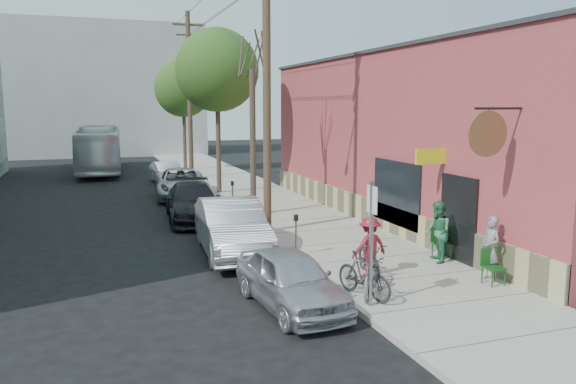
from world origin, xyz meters
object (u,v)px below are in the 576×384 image
object	(u,v)px
utility_pole_near	(265,81)
car_3	(181,183)
tree_leafy_far	(183,89)
parking_meter_far	(232,191)
tree_leafy_mid	(217,70)
car_2	(193,202)
sign_post	(371,232)
car_4	(167,173)
patron_green	(438,232)
bus	(100,149)
parked_bike_b	(371,275)
tree_bare	(253,143)
parking_meter_near	(296,228)
patron_grey	(490,248)
car_0	(291,279)
parked_bike_a	(364,275)
car_1	(232,228)
cyclist	(370,246)
patio_chair_b	(494,267)
patio_chair_a	(442,243)

from	to	relation	value
utility_pole_near	car_3	bearing A→B (deg)	99.84
tree_leafy_far	parking_meter_far	bearing A→B (deg)	-91.95
tree_leafy_mid	car_2	size ratio (longest dim) A/B	1.63
sign_post	car_4	world-z (taller)	sign_post
patron_green	bus	bearing A→B (deg)	-144.59
parked_bike_b	car_3	size ratio (longest dim) A/B	0.34
tree_leafy_far	tree_bare	bearing A→B (deg)	-90.00
parking_meter_near	patron_grey	xyz separation A→B (m)	(3.84, -3.86, 0.00)
utility_pole_near	tree_bare	xyz separation A→B (m)	(0.41, 3.08, -2.33)
patron_green	car_0	xyz separation A→B (m)	(-5.01, -1.68, -0.37)
parked_bike_a	car_2	xyz separation A→B (m)	(-2.08, 10.90, 0.06)
utility_pole_near	tree_bare	bearing A→B (deg)	82.42
parked_bike_b	car_3	bearing A→B (deg)	131.38
patron_grey	car_1	bearing A→B (deg)	-130.62
parking_meter_far	cyclist	xyz separation A→B (m)	(1.15, -10.34, -0.05)
parking_meter_far	cyclist	world-z (taller)	cyclist
parked_bike_b	car_4	world-z (taller)	car_4
car_4	patio_chair_b	bearing A→B (deg)	-82.91
cyclist	car_1	size ratio (longest dim) A/B	0.31
tree_leafy_far	patio_chair_b	world-z (taller)	tree_leafy_far
sign_post	car_0	xyz separation A→B (m)	(-1.56, 0.86, -1.17)
sign_post	utility_pole_near	bearing A→B (deg)	89.71
parking_meter_far	cyclist	distance (m)	10.40
patio_chair_b	car_2	bearing A→B (deg)	123.32
parking_meter_far	tree_leafy_far	xyz separation A→B (m)	(0.55, 16.11, 4.75)
sign_post	cyclist	bearing A→B (deg)	62.97
tree_bare	patio_chair_b	bearing A→B (deg)	-73.55
patio_chair_a	car_0	size ratio (longest dim) A/B	0.23
parked_bike_b	sign_post	bearing A→B (deg)	-84.39
car_2	parked_bike_b	bearing A→B (deg)	-73.35
patron_green	bus	xyz separation A→B (m)	(-8.60, 27.78, 0.57)
tree_bare	patio_chair_a	xyz separation A→B (m)	(3.38, -8.23, -2.49)
tree_bare	parking_meter_far	bearing A→B (deg)	112.68
parking_meter_far	car_4	world-z (taller)	parking_meter_far
sign_post	patron_green	world-z (taller)	sign_post
sign_post	car_1	world-z (taller)	sign_post
tree_bare	parked_bike_b	distance (m)	10.66
cyclist	car_4	xyz separation A→B (m)	(-2.60, 20.58, -0.29)
parked_bike_a	tree_leafy_far	bearing A→B (deg)	72.76
utility_pole_near	parked_bike_a	distance (m)	8.82
parking_meter_far	car_3	xyz separation A→B (m)	(-1.45, 4.77, -0.24)
patio_chair_a	car_4	xyz separation A→B (m)	(-5.38, 19.78, 0.05)
parking_meter_near	car_0	bearing A→B (deg)	-111.81
cyclist	sign_post	bearing A→B (deg)	55.93
car_4	parked_bike_a	bearing A→B (deg)	-91.61
tree_leafy_far	car_4	world-z (taller)	tree_leafy_far
parking_meter_far	patio_chair_b	xyz separation A→B (m)	(3.72, -12.05, -0.39)
car_3	bus	xyz separation A→B (m)	(-3.60, 13.16, 0.86)
tree_leafy_mid	tree_leafy_far	world-z (taller)	tree_leafy_mid
tree_leafy_far	cyclist	world-z (taller)	tree_leafy_far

